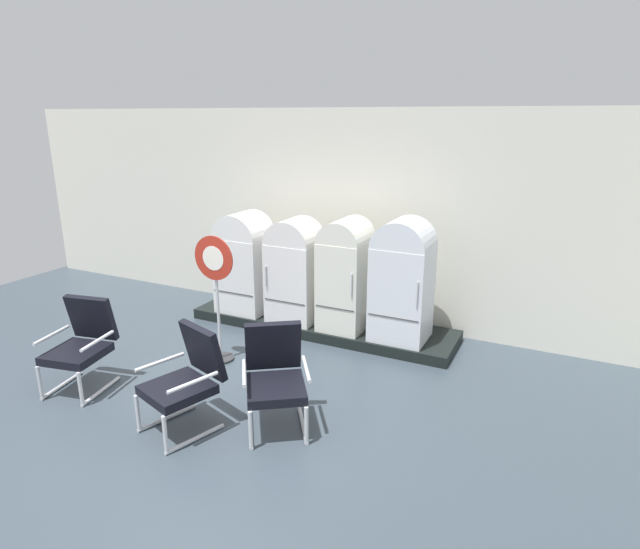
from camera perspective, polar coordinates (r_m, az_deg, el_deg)
ground at (r=5.30m, az=-15.02°, el=-17.37°), size 12.00×10.00×0.05m
back_wall at (r=7.63m, az=2.27°, el=6.37°), size 11.76×0.12×3.00m
display_plinth at (r=7.49m, az=0.16°, el=-5.37°), size 3.76×0.95×0.14m
refrigerator_0 at (r=7.68m, az=-8.18°, el=1.58°), size 0.71×0.64×1.45m
refrigerator_1 at (r=7.25m, az=-2.75°, el=0.77°), size 0.67×0.62×1.43m
refrigerator_2 at (r=6.97m, az=2.79°, el=0.39°), size 0.59×0.71×1.49m
refrigerator_3 at (r=6.67m, az=8.89°, el=-0.25°), size 0.70×0.66×1.56m
armchair_left at (r=6.37m, az=-24.32°, el=-6.59°), size 0.70×0.80×1.00m
armchair_right at (r=5.15m, az=-4.89°, el=-10.64°), size 0.85×0.89×1.00m
armchair_center at (r=5.24m, az=-14.20°, el=-10.60°), size 0.75×0.84×1.00m
sign_stand at (r=6.41m, az=-11.12°, el=-2.28°), size 0.53×0.32×1.57m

